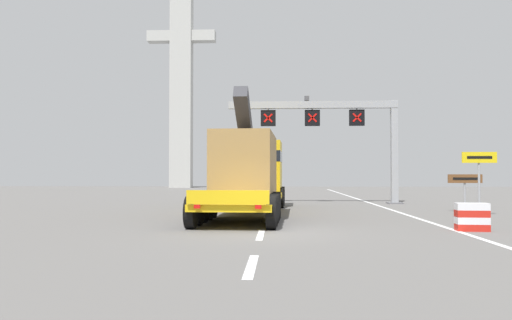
{
  "coord_description": "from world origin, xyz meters",
  "views": [
    {
      "loc": [
        0.49,
        -16.07,
        1.85
      ],
      "look_at": [
        -0.68,
        9.46,
        2.54
      ],
      "focal_mm": 35.32,
      "sensor_mm": 36.0,
      "label": 1
    }
  ],
  "objects_px": {
    "overhead_lane_gantry": "(335,121)",
    "crash_barrier_striped": "(472,217)",
    "exit_sign_yellow": "(479,168)",
    "tourist_info_sign_brown": "(465,183)",
    "bridge_pylon_distant": "(182,63)",
    "heavy_haul_truck_yellow": "(251,171)"
  },
  "relations": [
    {
      "from": "exit_sign_yellow",
      "to": "crash_barrier_striped",
      "type": "height_order",
      "value": "exit_sign_yellow"
    },
    {
      "from": "crash_barrier_striped",
      "to": "bridge_pylon_distant",
      "type": "bearing_deg",
      "value": 111.25
    },
    {
      "from": "heavy_haul_truck_yellow",
      "to": "crash_barrier_striped",
      "type": "xyz_separation_m",
      "value": [
        7.55,
        -7.55,
        -1.54
      ]
    },
    {
      "from": "overhead_lane_gantry",
      "to": "crash_barrier_striped",
      "type": "bearing_deg",
      "value": -79.62
    },
    {
      "from": "overhead_lane_gantry",
      "to": "crash_barrier_striped",
      "type": "distance_m",
      "value": 15.76
    },
    {
      "from": "overhead_lane_gantry",
      "to": "heavy_haul_truck_yellow",
      "type": "relative_size",
      "value": 0.76
    },
    {
      "from": "crash_barrier_striped",
      "to": "bridge_pylon_distant",
      "type": "height_order",
      "value": "bridge_pylon_distant"
    },
    {
      "from": "exit_sign_yellow",
      "to": "tourist_info_sign_brown",
      "type": "distance_m",
      "value": 2.6
    },
    {
      "from": "overhead_lane_gantry",
      "to": "exit_sign_yellow",
      "type": "bearing_deg",
      "value": -59.53
    },
    {
      "from": "tourist_info_sign_brown",
      "to": "crash_barrier_striped",
      "type": "distance_m",
      "value": 8.88
    },
    {
      "from": "exit_sign_yellow",
      "to": "bridge_pylon_distant",
      "type": "relative_size",
      "value": 0.09
    },
    {
      "from": "overhead_lane_gantry",
      "to": "exit_sign_yellow",
      "type": "xyz_separation_m",
      "value": [
        5.26,
        -8.94,
        -2.99
      ]
    },
    {
      "from": "overhead_lane_gantry",
      "to": "tourist_info_sign_brown",
      "type": "relative_size",
      "value": 5.91
    },
    {
      "from": "heavy_haul_truck_yellow",
      "to": "bridge_pylon_distant",
      "type": "xyz_separation_m",
      "value": [
        -11.56,
        41.59,
        14.54
      ]
    },
    {
      "from": "tourist_info_sign_brown",
      "to": "bridge_pylon_distant",
      "type": "bearing_deg",
      "value": 118.28
    },
    {
      "from": "heavy_haul_truck_yellow",
      "to": "exit_sign_yellow",
      "type": "distance_m",
      "value": 10.23
    },
    {
      "from": "tourist_info_sign_brown",
      "to": "crash_barrier_striped",
      "type": "xyz_separation_m",
      "value": [
        -2.83,
        -8.36,
        -0.95
      ]
    },
    {
      "from": "crash_barrier_striped",
      "to": "heavy_haul_truck_yellow",
      "type": "bearing_deg",
      "value": 134.99
    },
    {
      "from": "overhead_lane_gantry",
      "to": "heavy_haul_truck_yellow",
      "type": "height_order",
      "value": "overhead_lane_gantry"
    },
    {
      "from": "exit_sign_yellow",
      "to": "bridge_pylon_distant",
      "type": "xyz_separation_m",
      "value": [
        -21.65,
        43.27,
        14.41
      ]
    },
    {
      "from": "exit_sign_yellow",
      "to": "bridge_pylon_distant",
      "type": "bearing_deg",
      "value": 116.59
    },
    {
      "from": "heavy_haul_truck_yellow",
      "to": "exit_sign_yellow",
      "type": "height_order",
      "value": "heavy_haul_truck_yellow"
    }
  ]
}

